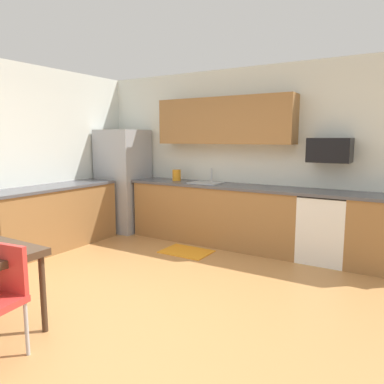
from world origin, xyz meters
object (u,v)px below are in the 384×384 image
microwave (330,150)px  oven_range (324,228)px  refrigerator (123,180)px  kettle (177,176)px

microwave → oven_range: bearing=-90.0°
refrigerator → oven_range: 3.49m
refrigerator → oven_range: size_ratio=1.96×
microwave → kettle: 2.45m
kettle → oven_range: bearing=-1.2°
refrigerator → oven_range: refrigerator is taller
microwave → kettle: size_ratio=2.70×
oven_range → kettle: bearing=178.8°
oven_range → kettle: (-2.40, 0.05, 0.56)m
oven_range → kettle: 2.47m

